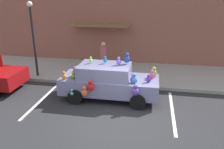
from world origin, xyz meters
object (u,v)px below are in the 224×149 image
pedestrian_near_shopfront (104,58)px  teddy_bear_on_sidewalk (116,75)px  street_lamp_post (33,32)px  plush_covered_car (108,81)px

pedestrian_near_shopfront → teddy_bear_on_sidewalk: bearing=-55.8°
teddy_bear_on_sidewalk → street_lamp_post: (-4.34, -0.06, 2.10)m
plush_covered_car → street_lamp_post: street_lamp_post is taller
plush_covered_car → street_lamp_post: bearing=157.8°
street_lamp_post → plush_covered_car: bearing=-22.2°
plush_covered_car → teddy_bear_on_sidewalk: (0.02, 1.82, -0.35)m
street_lamp_post → teddy_bear_on_sidewalk: bearing=0.8°
street_lamp_post → pedestrian_near_shopfront: street_lamp_post is taller
teddy_bear_on_sidewalk → street_lamp_post: 4.82m
teddy_bear_on_sidewalk → pedestrian_near_shopfront: (-0.94, 1.38, 0.49)m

